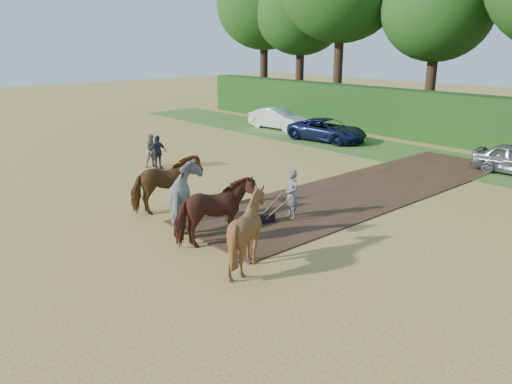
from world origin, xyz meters
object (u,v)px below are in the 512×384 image
(spectator_near, at_px, (152,151))
(plough_team, at_px, (204,204))
(parked_cars, at_px, (467,152))
(spectator_far, at_px, (157,152))

(spectator_near, height_order, plough_team, plough_team)
(plough_team, relative_size, parked_cars, 0.23)
(plough_team, xyz_separation_m, parked_cars, (1.01, 15.17, -0.35))
(spectator_far, bearing_deg, parked_cars, -40.30)
(plough_team, bearing_deg, spectator_near, 159.56)
(spectator_near, bearing_deg, parked_cars, -29.22)
(spectator_far, height_order, parked_cars, spectator_far)
(spectator_far, distance_m, parked_cars, 15.16)
(spectator_near, xyz_separation_m, spectator_far, (0.49, 0.01, 0.00))
(spectator_far, xyz_separation_m, parked_cars, (9.52, 11.81, -0.13))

